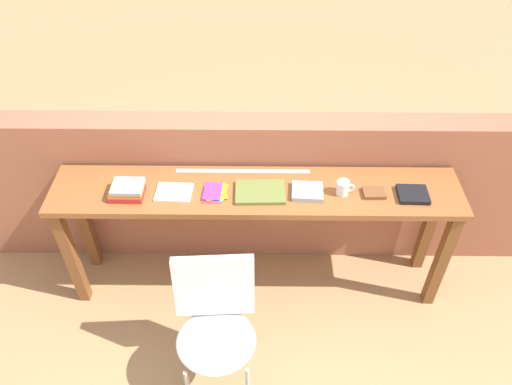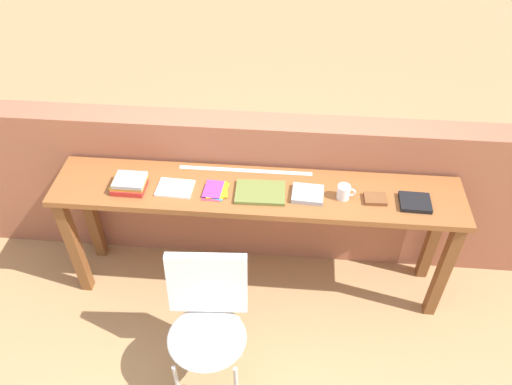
% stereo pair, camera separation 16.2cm
% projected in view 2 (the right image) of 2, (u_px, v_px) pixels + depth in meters
% --- Properties ---
extents(ground_plane, '(40.00, 40.00, 0.00)m').
position_uv_depth(ground_plane, '(253.00, 315.00, 3.38)').
color(ground_plane, tan).
extents(brick_wall_back, '(6.00, 0.20, 1.15)m').
position_uv_depth(brick_wall_back, '(261.00, 190.00, 3.47)').
color(brick_wall_back, '#9E5B42').
rests_on(brick_wall_back, ground).
extents(sideboard, '(2.50, 0.44, 0.88)m').
position_uv_depth(sideboard, '(257.00, 206.00, 3.11)').
color(sideboard, brown).
rests_on(sideboard, ground).
extents(chair_white_moulded, '(0.47, 0.48, 0.89)m').
position_uv_depth(chair_white_moulded, '(207.00, 319.00, 2.75)').
color(chair_white_moulded, silver).
rests_on(chair_white_moulded, ground).
extents(book_stack_leftmost, '(0.20, 0.17, 0.08)m').
position_uv_depth(book_stack_leftmost, '(129.00, 184.00, 2.99)').
color(book_stack_leftmost, red).
rests_on(book_stack_leftmost, sideboard).
extents(magazine_cycling, '(0.22, 0.17, 0.01)m').
position_uv_depth(magazine_cycling, '(175.00, 188.00, 3.01)').
color(magazine_cycling, white).
rests_on(magazine_cycling, sideboard).
extents(pamphlet_pile_colourful, '(0.15, 0.18, 0.01)m').
position_uv_depth(pamphlet_pile_colourful, '(215.00, 190.00, 3.00)').
color(pamphlet_pile_colourful, '#E5334C').
rests_on(pamphlet_pile_colourful, sideboard).
extents(book_open_centre, '(0.30, 0.21, 0.02)m').
position_uv_depth(book_open_centre, '(260.00, 192.00, 2.98)').
color(book_open_centre, olive).
rests_on(book_open_centre, sideboard).
extents(book_grey_hardcover, '(0.19, 0.17, 0.03)m').
position_uv_depth(book_grey_hardcover, '(308.00, 194.00, 2.96)').
color(book_grey_hardcover, '#9E9EA3').
rests_on(book_grey_hardcover, sideboard).
extents(mug, '(0.11, 0.08, 0.09)m').
position_uv_depth(mug, '(344.00, 192.00, 2.93)').
color(mug, white).
rests_on(mug, sideboard).
extents(leather_journal_brown, '(0.13, 0.10, 0.02)m').
position_uv_depth(leather_journal_brown, '(375.00, 199.00, 2.93)').
color(leather_journal_brown, brown).
rests_on(leather_journal_brown, sideboard).
extents(book_repair_rightmost, '(0.18, 0.16, 0.03)m').
position_uv_depth(book_repair_rightmost, '(415.00, 202.00, 2.91)').
color(book_repair_rightmost, black).
rests_on(book_repair_rightmost, sideboard).
extents(ruler_metal_back_edge, '(0.84, 0.03, 0.00)m').
position_uv_depth(ruler_metal_back_edge, '(245.00, 170.00, 3.14)').
color(ruler_metal_back_edge, silver).
rests_on(ruler_metal_back_edge, sideboard).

